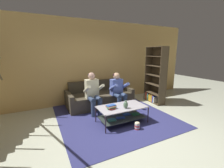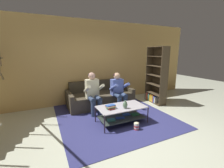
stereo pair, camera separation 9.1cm
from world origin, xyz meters
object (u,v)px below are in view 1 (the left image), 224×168
person_seated_right (118,89)px  popcorn_tub (137,126)px  bookshelf (155,81)px  person_seated_left (93,92)px  book_stack (111,107)px  couch (99,97)px  coffee_table (122,112)px  vase (126,105)px

person_seated_right → popcorn_tub: (-0.26, -1.42, -0.54)m
person_seated_right → bookshelf: size_ratio=0.58×
person_seated_left → book_stack: (0.12, -0.97, -0.17)m
person_seated_left → book_stack: 0.99m
bookshelf → popcorn_tub: (-1.80, -1.42, -0.69)m
person_seated_left → popcorn_tub: bearing=-67.8°
popcorn_tub → couch: bearing=94.6°
coffee_table → couch: bearing=90.7°
person_seated_left → bookshelf: bookshelf is taller
couch → vase: (0.03, -1.67, 0.27)m
bookshelf → popcorn_tub: 2.40m
book_stack → popcorn_tub: (0.46, -0.46, -0.40)m
bookshelf → person_seated_left: bearing=179.7°
book_stack → person_seated_right: bearing=53.0°
vase → coffee_table: bearing=96.5°
person_seated_right → bookshelf: (1.54, -0.01, 0.15)m
couch → coffee_table: size_ratio=1.78×
popcorn_tub → bookshelf: bearing=38.1°
vase → book_stack: bearing=159.2°
couch → person_seated_left: size_ratio=1.80×
book_stack → popcorn_tub: size_ratio=1.33×
couch → popcorn_tub: couch is taller
person_seated_right → coffee_table: 1.09m
person_seated_left → person_seated_right: person_seated_left is taller
coffee_table → person_seated_right: bearing=67.0°
couch → popcorn_tub: 2.02m
book_stack → bookshelf: 2.48m
person_seated_left → coffee_table: size_ratio=0.99×
couch → person_seated_right: (0.42, -0.58, 0.36)m
couch → person_seated_left: 0.81m
person_seated_right → book_stack: (-0.73, -0.96, -0.14)m
coffee_table → bookshelf: bookshelf is taller
person_seated_left → coffee_table: (0.44, -0.95, -0.37)m
person_seated_left → bookshelf: (2.38, -0.01, 0.13)m
person_seated_left → book_stack: size_ratio=4.86×
couch → vase: couch is taller
bookshelf → popcorn_tub: bearing=-141.9°
person_seated_left → popcorn_tub: person_seated_left is taller
person_seated_right → book_stack: 1.21m
person_seated_right → vase: size_ratio=5.93×
person_seated_left → vase: size_ratio=6.23×
coffee_table → book_stack: size_ratio=4.91×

